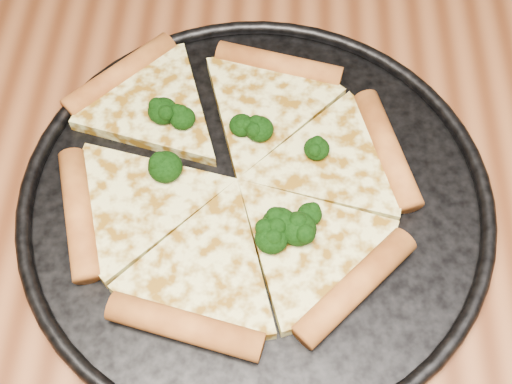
{
  "coord_description": "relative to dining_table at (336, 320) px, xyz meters",
  "views": [
    {
      "loc": [
        -0.07,
        -0.22,
        1.25
      ],
      "look_at": [
        -0.08,
        0.07,
        0.77
      ],
      "focal_mm": 46.66,
      "sensor_mm": 36.0,
      "label": 1
    }
  ],
  "objects": [
    {
      "name": "broccoli_florets",
      "position": [
        -0.09,
        0.08,
        0.12
      ],
      "size": [
        0.16,
        0.15,
        0.02
      ],
      "color": "black",
      "rests_on": "pizza"
    },
    {
      "name": "dining_table",
      "position": [
        0.0,
        0.0,
        0.0
      ],
      "size": [
        1.2,
        0.9,
        0.75
      ],
      "color": "brown",
      "rests_on": "ground"
    },
    {
      "name": "pizza",
      "position": [
        -0.1,
        0.09,
        0.11
      ],
      "size": [
        0.33,
        0.33,
        0.02
      ],
      "rotation": [
        0.0,
        0.0,
        -0.24
      ],
      "color": "#E2DD8A",
      "rests_on": "pizza_pan"
    },
    {
      "name": "pizza_pan",
      "position": [
        -0.08,
        0.07,
        0.1
      ],
      "size": [
        0.41,
        0.41,
        0.02
      ],
      "color": "black",
      "rests_on": "dining_table"
    }
  ]
}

